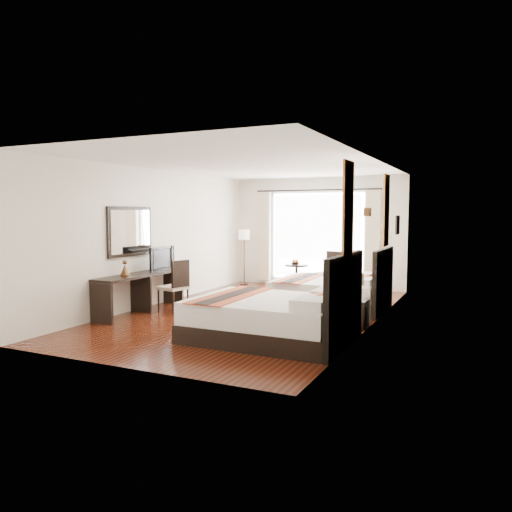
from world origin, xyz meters
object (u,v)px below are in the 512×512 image
at_px(television, 159,258).
at_px(floor_lamp, 244,238).
at_px(table_lamp, 357,281).
at_px(window_chair, 329,280).
at_px(desk_chair, 174,296).
at_px(bed_near, 275,317).
at_px(fruit_bowl, 295,263).
at_px(bed_far, 333,292).
at_px(side_table, 296,278).
at_px(vase, 354,294).
at_px(console_desk, 141,293).
at_px(nightstand, 356,313).

bearing_deg(television, floor_lamp, -4.30).
relative_size(table_lamp, window_chair, 0.40).
xyz_separation_m(table_lamp, desk_chair, (-3.48, -0.31, -0.46)).
bearing_deg(bed_near, table_lamp, 58.05).
distance_m(television, window_chair, 4.25).
height_order(television, window_chair, television).
relative_size(table_lamp, fruit_bowl, 1.72).
bearing_deg(fruit_bowl, bed_near, -72.95).
bearing_deg(fruit_bowl, bed_far, -49.65).
bearing_deg(bed_near, side_table, 106.62).
distance_m(vase, desk_chair, 3.49).
relative_size(console_desk, desk_chair, 2.18).
bearing_deg(desk_chair, bed_near, 168.53).
distance_m(nightstand, fruit_bowl, 3.90).
relative_size(vase, fruit_bowl, 0.57).
xyz_separation_m(vase, floor_lamp, (-3.90, 3.75, 0.66)).
relative_size(television, fruit_bowl, 3.66).
relative_size(nightstand, fruit_bowl, 2.13).
bearing_deg(console_desk, fruit_bowl, 64.92).
distance_m(television, desk_chair, 0.89).
distance_m(table_lamp, side_table, 3.84).
bearing_deg(table_lamp, fruit_bowl, 126.40).
bearing_deg(desk_chair, window_chair, -107.65).
bearing_deg(floor_lamp, bed_near, -58.92).
relative_size(table_lamp, desk_chair, 0.39).
bearing_deg(nightstand, vase, -94.50).
bearing_deg(side_table, nightstand, -54.41).
bearing_deg(console_desk, bed_near, -14.20).
bearing_deg(window_chair, desk_chair, -8.60).
height_order(bed_near, nightstand, bed_near).
xyz_separation_m(console_desk, window_chair, (2.55, 3.89, -0.08)).
height_order(bed_far, vase, bed_far).
height_order(vase, desk_chair, desk_chair).
bearing_deg(nightstand, television, -179.47).
distance_m(nightstand, desk_chair, 3.50).
bearing_deg(bed_near, television, 156.64).
distance_m(bed_far, console_desk, 3.78).
distance_m(console_desk, floor_lamp, 4.29).
distance_m(console_desk, desk_chair, 0.63).
relative_size(desk_chair, floor_lamp, 0.69).
distance_m(table_lamp, desk_chair, 3.52).
bearing_deg(console_desk, television, 87.92).
xyz_separation_m(bed_near, floor_lamp, (-3.01, 5.00, 0.88)).
relative_size(table_lamp, vase, 3.03).
distance_m(vase, fruit_bowl, 3.97).
xyz_separation_m(bed_far, vase, (0.80, -1.53, 0.25)).
bearing_deg(bed_near, vase, 54.55).
relative_size(bed_far, desk_chair, 2.16).
xyz_separation_m(floor_lamp, window_chair, (2.44, -0.32, -0.93)).
distance_m(bed_near, bed_far, 2.78).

